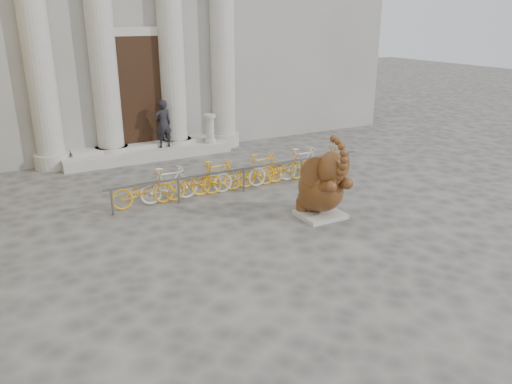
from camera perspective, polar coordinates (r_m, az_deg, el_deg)
ground at (r=10.36m, az=3.56°, el=-8.55°), size 80.00×80.00×0.00m
entrance_steps at (r=18.41m, az=-12.17°, el=4.35°), size 6.00×1.20×0.36m
elephant_statue at (r=12.61m, az=7.57°, el=0.54°), size 1.48×1.62×2.20m
bike_rack at (r=14.65m, az=-1.86°, el=2.19°), size 8.00×0.53×1.00m
pedestrian at (r=18.25m, az=-10.58°, el=7.67°), size 0.66×0.47×1.71m
balustrade_post at (r=18.73m, az=-5.27°, el=7.09°), size 0.44×0.44×1.07m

